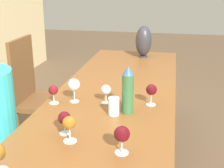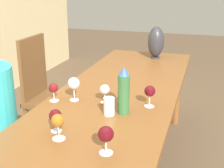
# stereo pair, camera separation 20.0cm
# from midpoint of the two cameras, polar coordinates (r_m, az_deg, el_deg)

# --- Properties ---
(dining_table) EXTENTS (2.70, 0.81, 0.74)m
(dining_table) POSITION_cam_midpoint_polar(r_m,az_deg,el_deg) (2.10, 3.16, -3.97)
(dining_table) COLOR brown
(dining_table) RESTS_ON ground_plane
(water_bottle) EXTENTS (0.07, 0.07, 0.28)m
(water_bottle) POSITION_cam_midpoint_polar(r_m,az_deg,el_deg) (1.77, 5.37, -1.35)
(water_bottle) COLOR #336638
(water_bottle) RESTS_ON dining_table
(water_tumbler) EXTENTS (0.06, 0.06, 0.10)m
(water_tumbler) POSITION_cam_midpoint_polar(r_m,az_deg,el_deg) (1.78, 2.69, -4.15)
(water_tumbler) COLOR silver
(water_tumbler) RESTS_ON dining_table
(vase) EXTENTS (0.16, 0.16, 0.31)m
(vase) POSITION_cam_midpoint_polar(r_m,az_deg,el_deg) (3.07, 9.92, 7.55)
(vase) COLOR #2D2D33
(vase) RESTS_ON dining_table
(wine_glass_0) EXTENTS (0.06, 0.06, 0.12)m
(wine_glass_0) POSITION_cam_midpoint_polar(r_m,az_deg,el_deg) (1.98, -7.85, -0.88)
(wine_glass_0) COLOR silver
(wine_glass_0) RESTS_ON dining_table
(wine_glass_1) EXTENTS (0.07, 0.07, 0.13)m
(wine_glass_1) POSITION_cam_midpoint_polar(r_m,az_deg,el_deg) (1.51, -6.15, -6.89)
(wine_glass_1) COLOR silver
(wine_glass_1) RESTS_ON dining_table
(wine_glass_2) EXTENTS (0.06, 0.06, 0.12)m
(wine_glass_2) POSITION_cam_midpoint_polar(r_m,az_deg,el_deg) (1.93, 1.61, -1.16)
(wine_glass_2) COLOR silver
(wine_glass_2) RESTS_ON dining_table
(wine_glass_3) EXTENTS (0.07, 0.07, 0.13)m
(wine_glass_3) POSITION_cam_midpoint_polar(r_m,az_deg,el_deg) (1.90, 9.94, -1.45)
(wine_glass_3) COLOR silver
(wine_glass_3) RESTS_ON dining_table
(wine_glass_4) EXTENTS (0.07, 0.07, 0.13)m
(wine_glass_4) POSITION_cam_midpoint_polar(r_m,az_deg,el_deg) (1.38, 3.05, -9.35)
(wine_glass_4) COLOR silver
(wine_glass_4) RESTS_ON dining_table
(wine_glass_5) EXTENTS (0.08, 0.08, 0.15)m
(wine_glass_5) POSITION_cam_midpoint_polar(r_m,az_deg,el_deg) (1.97, -4.16, -0.01)
(wine_glass_5) COLOR silver
(wine_glass_5) RESTS_ON dining_table
(wine_glass_7) EXTENTS (0.07, 0.07, 0.12)m
(wine_glass_7) POSITION_cam_midpoint_polar(r_m,az_deg,el_deg) (1.59, -6.79, -5.94)
(wine_glass_7) COLOR silver
(wine_glass_7) RESTS_ON dining_table
(chair_far) EXTENTS (0.44, 0.44, 1.01)m
(chair_far) POSITION_cam_midpoint_polar(r_m,az_deg,el_deg) (2.81, -9.82, -1.23)
(chair_far) COLOR brown
(chair_far) RESTS_ON ground_plane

